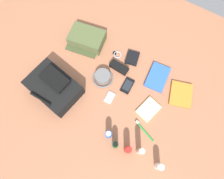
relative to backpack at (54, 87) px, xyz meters
name	(u,v)px	position (x,y,z in m)	size (l,w,h in m)	color
ground_plane	(112,92)	(-0.35, -0.19, -0.07)	(2.64, 2.02, 0.02)	#925A3F
backpack	(54,87)	(0.00, 0.00, 0.00)	(0.38, 0.30, 0.14)	black
toiletry_pouch	(87,39)	(0.02, -0.44, -0.02)	(0.28, 0.25, 0.10)	#47512D
bucket_hat	(103,77)	(-0.24, -0.25, -0.04)	(0.15, 0.15, 0.06)	#5B5B5B
toothpaste_tube	(159,166)	(-0.85, 0.09, 0.00)	(0.04, 0.04, 0.12)	white
lotion_bottle	(140,151)	(-0.71, 0.07, 0.02)	(0.04, 0.04, 0.17)	beige
sunscreen_spray	(128,150)	(-0.64, 0.10, 0.00)	(0.04, 0.04, 0.14)	red
shampoo_bottle	(115,145)	(-0.56, 0.12, 0.00)	(0.04, 0.04, 0.12)	#19471E
deodorant_spray	(109,134)	(-0.49, 0.08, -0.01)	(0.04, 0.04, 0.12)	blue
paperback_novel	(181,94)	(-0.78, -0.42, -0.05)	(0.20, 0.22, 0.02)	orange
travel_guidebook	(157,77)	(-0.58, -0.45, -0.05)	(0.15, 0.22, 0.02)	blue
cell_phone	(127,86)	(-0.42, -0.28, -0.06)	(0.07, 0.12, 0.01)	black
media_player	(110,98)	(-0.36, -0.14, -0.06)	(0.06, 0.09, 0.01)	#B7B7BC
wristwatch	(117,55)	(-0.23, -0.46, -0.06)	(0.07, 0.06, 0.01)	#99999E
toothbrush	(143,129)	(-0.67, -0.07, -0.06)	(0.17, 0.07, 0.02)	#198C33
wallet	(133,58)	(-0.35, -0.49, -0.05)	(0.09, 0.11, 0.02)	black
notepad	(149,109)	(-0.63, -0.21, -0.05)	(0.11, 0.15, 0.02)	beige
sunglasses_case	(119,67)	(-0.30, -0.37, -0.04)	(0.14, 0.06, 0.04)	black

